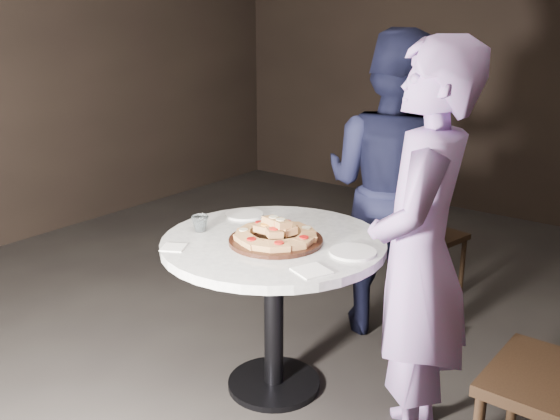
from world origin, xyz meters
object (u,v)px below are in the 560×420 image
(table, at_px, (274,268))
(diner_teal, at_px, (419,258))
(diner_navy, at_px, (391,187))
(water_glass, at_px, (200,223))
(focaccia_pile, at_px, (276,232))
(serving_board, at_px, (276,240))
(chair_far, at_px, (422,229))

(table, distance_m, diner_teal, 0.76)
(table, height_order, diner_teal, diner_teal)
(diner_navy, bearing_deg, water_glass, 64.73)
(table, bearing_deg, focaccia_pile, -34.85)
(table, xyz_separation_m, water_glass, (-0.35, -0.13, 0.19))
(serving_board, height_order, chair_far, chair_far)
(focaccia_pile, height_order, water_glass, focaccia_pile)
(serving_board, bearing_deg, chair_far, 86.97)
(water_glass, relative_size, chair_far, 0.10)
(focaccia_pile, height_order, chair_far, focaccia_pile)
(table, xyz_separation_m, diner_teal, (0.72, 0.02, 0.22))
(water_glass, bearing_deg, serving_board, 14.56)
(focaccia_pile, bearing_deg, diner_navy, 84.50)
(serving_board, relative_size, diner_navy, 0.25)
(serving_board, distance_m, focaccia_pile, 0.04)
(table, bearing_deg, diner_teal, 1.53)
(water_glass, bearing_deg, table, 20.10)
(serving_board, bearing_deg, diner_navy, 84.38)
(serving_board, relative_size, diner_teal, 0.25)
(diner_navy, bearing_deg, table, 81.37)
(chair_far, distance_m, diner_teal, 1.57)
(table, bearing_deg, water_glass, -159.90)
(chair_far, bearing_deg, table, 96.81)
(table, height_order, focaccia_pile, focaccia_pile)
(serving_board, bearing_deg, focaccia_pile, 40.90)
(serving_board, height_order, diner_navy, diner_navy)
(serving_board, relative_size, focaccia_pile, 1.11)
(chair_far, bearing_deg, diner_navy, 103.27)
(focaccia_pile, bearing_deg, table, 145.15)
(table, bearing_deg, serving_board, -38.37)
(serving_board, bearing_deg, diner_teal, 3.93)
(diner_navy, relative_size, diner_teal, 1.00)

